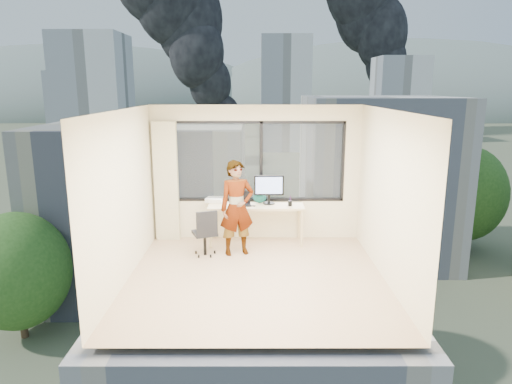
{
  "coord_description": "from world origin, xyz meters",
  "views": [
    {
      "loc": [
        -0.01,
        -6.71,
        2.93
      ],
      "look_at": [
        0.0,
        1.0,
        1.15
      ],
      "focal_mm": 32.15,
      "sensor_mm": 36.0,
      "label": 1
    }
  ],
  "objects_px": {
    "person": "(237,208)",
    "desk": "(256,224)",
    "chair": "(205,232)",
    "laptop": "(241,199)",
    "game_console": "(215,200)",
    "handbag": "(260,198)",
    "monitor": "(269,189)"
  },
  "relations": [
    {
      "from": "game_console",
      "to": "monitor",
      "type": "bearing_deg",
      "value": 0.64
    },
    {
      "from": "desk",
      "to": "handbag",
      "type": "relative_size",
      "value": 7.28
    },
    {
      "from": "chair",
      "to": "desk",
      "type": "bearing_deg",
      "value": 15.08
    },
    {
      "from": "chair",
      "to": "laptop",
      "type": "bearing_deg",
      "value": 24.12
    },
    {
      "from": "desk",
      "to": "chair",
      "type": "distance_m",
      "value": 1.12
    },
    {
      "from": "person",
      "to": "laptop",
      "type": "distance_m",
      "value": 0.56
    },
    {
      "from": "person",
      "to": "laptop",
      "type": "xyz_separation_m",
      "value": [
        0.06,
        0.55,
        0.02
      ]
    },
    {
      "from": "monitor",
      "to": "handbag",
      "type": "height_order",
      "value": "monitor"
    },
    {
      "from": "person",
      "to": "laptop",
      "type": "height_order",
      "value": "person"
    },
    {
      "from": "chair",
      "to": "game_console",
      "type": "height_order",
      "value": "chair"
    },
    {
      "from": "person",
      "to": "desk",
      "type": "bearing_deg",
      "value": 42.29
    },
    {
      "from": "chair",
      "to": "person",
      "type": "xyz_separation_m",
      "value": [
        0.57,
        0.08,
        0.41
      ]
    },
    {
      "from": "monitor",
      "to": "laptop",
      "type": "height_order",
      "value": "monitor"
    },
    {
      "from": "person",
      "to": "handbag",
      "type": "relative_size",
      "value": 6.83
    },
    {
      "from": "person",
      "to": "game_console",
      "type": "relative_size",
      "value": 5.19
    },
    {
      "from": "desk",
      "to": "game_console",
      "type": "relative_size",
      "value": 5.54
    },
    {
      "from": "handbag",
      "to": "laptop",
      "type": "bearing_deg",
      "value": -143.89
    },
    {
      "from": "desk",
      "to": "monitor",
      "type": "height_order",
      "value": "monitor"
    },
    {
      "from": "desk",
      "to": "laptop",
      "type": "xyz_separation_m",
      "value": [
        -0.28,
        -0.03,
        0.49
      ]
    },
    {
      "from": "chair",
      "to": "game_console",
      "type": "relative_size",
      "value": 2.66
    },
    {
      "from": "person",
      "to": "handbag",
      "type": "height_order",
      "value": "person"
    },
    {
      "from": "desk",
      "to": "monitor",
      "type": "xyz_separation_m",
      "value": [
        0.25,
        0.08,
        0.66
      ]
    },
    {
      "from": "chair",
      "to": "person",
      "type": "bearing_deg",
      "value": -13.43
    },
    {
      "from": "desk",
      "to": "game_console",
      "type": "xyz_separation_m",
      "value": [
        -0.8,
        0.25,
        0.41
      ]
    },
    {
      "from": "person",
      "to": "monitor",
      "type": "relative_size",
      "value": 3.01
    },
    {
      "from": "chair",
      "to": "handbag",
      "type": "bearing_deg",
      "value": 18.93
    },
    {
      "from": "monitor",
      "to": "laptop",
      "type": "xyz_separation_m",
      "value": [
        -0.53,
        -0.11,
        -0.16
      ]
    },
    {
      "from": "handbag",
      "to": "person",
      "type": "bearing_deg",
      "value": -110.98
    },
    {
      "from": "chair",
      "to": "laptop",
      "type": "relative_size",
      "value": 2.27
    },
    {
      "from": "chair",
      "to": "laptop",
      "type": "xyz_separation_m",
      "value": [
        0.63,
        0.63,
        0.43
      ]
    },
    {
      "from": "chair",
      "to": "handbag",
      "type": "relative_size",
      "value": 3.49
    },
    {
      "from": "laptop",
      "to": "handbag",
      "type": "height_order",
      "value": "laptop"
    }
  ]
}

